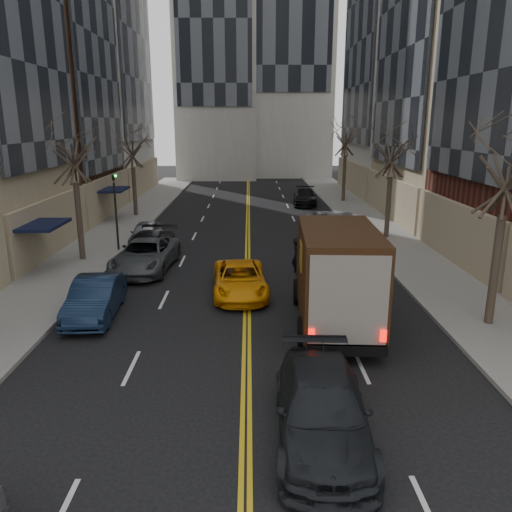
{
  "coord_description": "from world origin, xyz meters",
  "views": [
    {
      "loc": [
        0.1,
        -5.79,
        7.22
      ],
      "look_at": [
        0.36,
        12.83,
        2.2
      ],
      "focal_mm": 35.0,
      "sensor_mm": 36.0,
      "label": 1
    }
  ],
  "objects_px": {
    "observer_sedan": "(322,409)",
    "pedestrian": "(297,256)",
    "ups_truck": "(336,276)",
    "taxi": "(240,279)"
  },
  "relations": [
    {
      "from": "ups_truck",
      "to": "observer_sedan",
      "type": "relative_size",
      "value": 1.3
    },
    {
      "from": "taxi",
      "to": "pedestrian",
      "type": "distance_m",
      "value": 4.16
    },
    {
      "from": "ups_truck",
      "to": "observer_sedan",
      "type": "height_order",
      "value": "ups_truck"
    },
    {
      "from": "observer_sedan",
      "to": "pedestrian",
      "type": "bearing_deg",
      "value": 90.1
    },
    {
      "from": "observer_sedan",
      "to": "taxi",
      "type": "height_order",
      "value": "observer_sedan"
    },
    {
      "from": "observer_sedan",
      "to": "pedestrian",
      "type": "relative_size",
      "value": 3.04
    },
    {
      "from": "ups_truck",
      "to": "observer_sedan",
      "type": "xyz_separation_m",
      "value": [
        -1.42,
        -6.73,
        -1.11
      ]
    },
    {
      "from": "taxi",
      "to": "pedestrian",
      "type": "bearing_deg",
      "value": 45.56
    },
    {
      "from": "ups_truck",
      "to": "pedestrian",
      "type": "distance_m",
      "value": 6.69
    },
    {
      "from": "ups_truck",
      "to": "pedestrian",
      "type": "xyz_separation_m",
      "value": [
        -0.78,
        6.57,
        -1.0
      ]
    }
  ]
}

